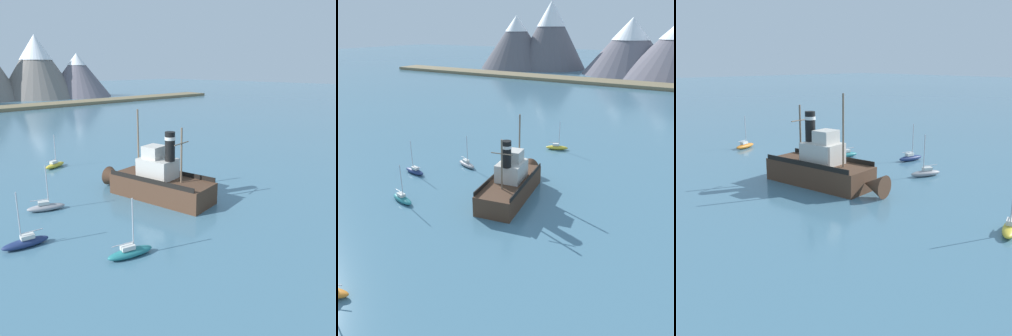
% 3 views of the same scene
% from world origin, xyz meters
% --- Properties ---
extents(ground_plane, '(600.00, 600.00, 0.00)m').
position_xyz_m(ground_plane, '(0.00, 0.00, 0.00)').
color(ground_plane, '#477289').
extents(old_tugboat, '(6.38, 14.77, 9.90)m').
position_xyz_m(old_tugboat, '(0.26, -0.36, 1.83)').
color(old_tugboat, '#4C3323').
rests_on(old_tugboat, ground).
extents(sailboat_yellow, '(3.94, 2.41, 4.90)m').
position_xyz_m(sailboat_yellow, '(-2.26, 19.44, 0.43)').
color(sailboat_yellow, gold).
rests_on(sailboat_yellow, ground).
extents(sailboat_grey, '(3.94, 2.36, 4.90)m').
position_xyz_m(sailboat_grey, '(-10.79, 4.78, 0.43)').
color(sailboat_grey, gray).
rests_on(sailboat_grey, ground).
extents(sailboat_navy, '(3.92, 1.66, 4.90)m').
position_xyz_m(sailboat_navy, '(-15.59, -1.41, 0.43)').
color(sailboat_navy, navy).
rests_on(sailboat_navy, ground).
extents(sailboat_teal, '(3.95, 1.96, 4.90)m').
position_xyz_m(sailboat_teal, '(-10.37, -8.77, 0.43)').
color(sailboat_teal, '#23757A').
rests_on(sailboat_teal, ground).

